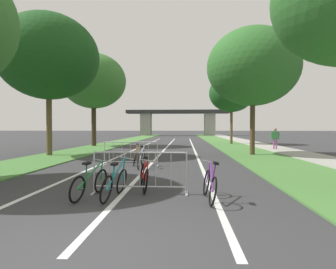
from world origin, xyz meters
TOP-DOWN VIEW (x-y plane):
  - ground_plane at (0.00, 0.00)m, footprint 300.00×300.00m
  - grass_verge_left at (-5.68, 27.73)m, footprint 3.25×67.78m
  - grass_verge_right at (5.68, 27.73)m, footprint 3.25×67.78m
  - sidewalk_path_right at (8.50, 27.73)m, footprint 2.38×67.78m
  - lane_stripe_center at (0.00, 19.61)m, footprint 0.14×39.21m
  - lane_stripe_right_lane at (2.23, 19.61)m, footprint 0.14×39.21m
  - lane_stripe_left_lane at (-2.23, 19.61)m, footprint 0.14×39.21m
  - overpass_bridge at (0.00, 56.02)m, footprint 21.31×3.19m
  - tree_left_pine_near at (-6.38, 12.74)m, footprint 5.78×5.78m
  - tree_left_maple_mid at (-6.51, 21.27)m, footprint 5.67×5.67m
  - tree_right_pine_far at (5.54, 13.76)m, footprint 5.41×5.41m
  - tree_right_cypress_far at (6.12, 25.04)m, footprint 4.41×4.41m
  - crowd_barrier_nearest at (0.42, 3.56)m, footprint 2.37×0.45m
  - crowd_barrier_second at (-0.79, 8.65)m, footprint 2.38×0.51m
  - bicycle_green_0 at (-0.69, 3.10)m, footprint 0.66×1.65m
  - bicycle_silver_1 at (-0.26, 8.19)m, footprint 0.43×1.72m
  - bicycle_orange_2 at (-0.70, 9.16)m, footprint 0.69×1.59m
  - bicycle_purple_3 at (2.10, 3.01)m, footprint 0.42×1.61m
  - bicycle_teal_4 at (-0.08, 3.04)m, footprint 0.55×1.61m
  - bicycle_red_5 at (0.45, 4.03)m, footprint 0.67×1.67m
  - pedestrian_in_red_jacket at (8.16, 17.89)m, footprint 0.58×0.34m

SIDE VIEW (x-z plane):
  - ground_plane at x=0.00m, z-range 0.00..0.00m
  - lane_stripe_center at x=0.00m, z-range 0.00..0.01m
  - lane_stripe_right_lane at x=2.23m, z-range 0.00..0.01m
  - lane_stripe_left_lane at x=-2.23m, z-range 0.00..0.01m
  - grass_verge_left at x=-5.68m, z-range 0.00..0.05m
  - grass_verge_right at x=5.68m, z-range 0.00..0.05m
  - sidewalk_path_right at x=8.50m, z-range 0.00..0.08m
  - bicycle_green_0 at x=-0.69m, z-range -0.09..0.78m
  - bicycle_red_5 at x=0.45m, z-range -0.08..0.79m
  - bicycle_orange_2 at x=-0.70m, z-range -0.12..0.83m
  - bicycle_teal_4 at x=-0.08m, z-range -0.12..0.84m
  - bicycle_purple_3 at x=2.10m, z-range -0.09..0.81m
  - bicycle_silver_1 at x=-0.26m, z-range -0.09..0.87m
  - crowd_barrier_nearest at x=0.42m, z-range 0.00..1.05m
  - crowd_barrier_second at x=-0.79m, z-range 0.00..1.05m
  - pedestrian_in_red_jacket at x=8.16m, z-range 0.18..1.79m
  - overpass_bridge at x=0.00m, z-range 0.96..6.28m
  - tree_right_cypress_far at x=6.12m, z-range 1.58..8.52m
  - tree_right_pine_far at x=5.54m, z-range 1.46..9.01m
  - tree_left_pine_near at x=-6.38m, z-range 1.64..9.85m
  - tree_left_maple_mid at x=-6.51m, z-range 1.66..9.83m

